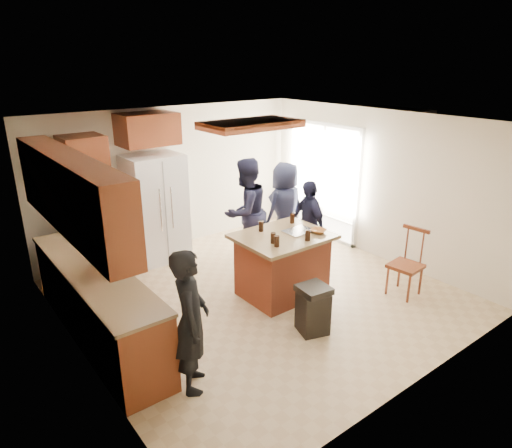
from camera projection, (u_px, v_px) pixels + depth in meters
room_shell at (370, 173)px, 10.08m from camera, size 8.00×5.20×5.00m
person_front_left at (191, 321)px, 4.57m from camera, size 0.65×0.70×1.55m
person_behind_left at (246, 212)px, 7.44m from camera, size 0.94×0.67×1.78m
person_behind_right at (285, 209)px, 7.80m from camera, size 0.84×0.58×1.64m
person_side_right at (308, 224)px, 7.36m from camera, size 0.62×0.93×1.46m
person_counter at (122, 277)px, 5.49m from camera, size 0.66×1.08×1.55m
left_cabinetry at (88, 267)px, 5.32m from camera, size 0.64×3.00×2.30m
back_wall_units at (105, 187)px, 7.04m from camera, size 1.80×0.60×2.45m
refrigerator at (156, 208)px, 7.59m from camera, size 0.90×0.76×1.80m
kitchen_island at (282, 264)px, 6.54m from camera, size 1.28×1.03×0.93m
island_items at (298, 231)px, 6.39m from camera, size 0.97×0.73×0.15m
trash_bin at (313, 309)px, 5.67m from camera, size 0.43×0.43×0.63m
spindle_chair at (406, 265)px, 6.55m from camera, size 0.46×0.46×0.99m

